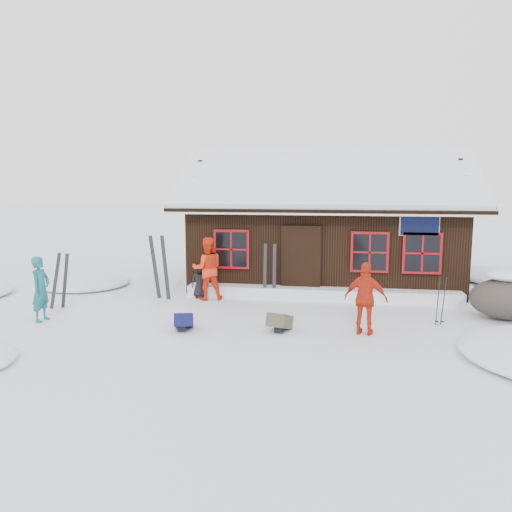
{
  "coord_description": "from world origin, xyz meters",
  "views": [
    {
      "loc": [
        1.83,
        -11.55,
        3.27
      ],
      "look_at": [
        -0.24,
        1.55,
        1.3
      ],
      "focal_mm": 35.0,
      "sensor_mm": 36.0,
      "label": 1
    }
  ],
  "objects_px": {
    "skier_orange_right": "(366,299)",
    "boulder": "(509,297)",
    "skier_teal": "(41,289)",
    "backpack_olive": "(280,324)",
    "backpack_blue": "(184,323)",
    "ski_poles": "(441,302)",
    "skier_crouched": "(200,281)",
    "skier_orange_left": "(207,269)",
    "ski_pair_left": "(60,281)"
  },
  "relations": [
    {
      "from": "skier_orange_right",
      "to": "boulder",
      "type": "distance_m",
      "value": 3.91
    },
    {
      "from": "skier_teal",
      "to": "skier_orange_left",
      "type": "xyz_separation_m",
      "value": [
        3.33,
        2.75,
        0.11
      ]
    },
    {
      "from": "ski_poles",
      "to": "backpack_olive",
      "type": "height_order",
      "value": "ski_poles"
    },
    {
      "from": "boulder",
      "to": "skier_crouched",
      "type": "bearing_deg",
      "value": 172.65
    },
    {
      "from": "backpack_blue",
      "to": "boulder",
      "type": "bearing_deg",
      "value": 1.26
    },
    {
      "from": "skier_teal",
      "to": "backpack_olive",
      "type": "xyz_separation_m",
      "value": [
        5.66,
        0.06,
        -0.62
      ]
    },
    {
      "from": "skier_crouched",
      "to": "ski_poles",
      "type": "distance_m",
      "value": 6.46
    },
    {
      "from": "skier_teal",
      "to": "backpack_olive",
      "type": "height_order",
      "value": "skier_teal"
    },
    {
      "from": "skier_teal",
      "to": "ski_pair_left",
      "type": "xyz_separation_m",
      "value": [
        -0.21,
        1.2,
        -0.06
      ]
    },
    {
      "from": "ski_poles",
      "to": "backpack_blue",
      "type": "xyz_separation_m",
      "value": [
        -5.72,
        -1.31,
        -0.4
      ]
    },
    {
      "from": "skier_crouched",
      "to": "skier_orange_right",
      "type": "bearing_deg",
      "value": -56.74
    },
    {
      "from": "skier_crouched",
      "to": "backpack_olive",
      "type": "bearing_deg",
      "value": -72.14
    },
    {
      "from": "ski_poles",
      "to": "backpack_olive",
      "type": "bearing_deg",
      "value": -163.44
    },
    {
      "from": "skier_orange_right",
      "to": "backpack_blue",
      "type": "bearing_deg",
      "value": 18.05
    },
    {
      "from": "skier_crouched",
      "to": "ski_poles",
      "type": "xyz_separation_m",
      "value": [
        6.21,
        -1.8,
        0.06
      ]
    },
    {
      "from": "skier_teal",
      "to": "boulder",
      "type": "bearing_deg",
      "value": -78.69
    },
    {
      "from": "skier_teal",
      "to": "backpack_olive",
      "type": "bearing_deg",
      "value": -87.93
    },
    {
      "from": "ski_poles",
      "to": "backpack_olive",
      "type": "relative_size",
      "value": 2.07
    },
    {
      "from": "boulder",
      "to": "ski_poles",
      "type": "bearing_deg",
      "value": -155.76
    },
    {
      "from": "skier_orange_right",
      "to": "boulder",
      "type": "bearing_deg",
      "value": -138.76
    },
    {
      "from": "boulder",
      "to": "backpack_olive",
      "type": "distance_m",
      "value": 5.64
    },
    {
      "from": "skier_crouched",
      "to": "backpack_olive",
      "type": "xyz_separation_m",
      "value": [
        2.61,
        -2.87,
        -0.33
      ]
    },
    {
      "from": "backpack_blue",
      "to": "skier_orange_right",
      "type": "bearing_deg",
      "value": -10.22
    },
    {
      "from": "skier_orange_left",
      "to": "ski_pair_left",
      "type": "distance_m",
      "value": 3.87
    },
    {
      "from": "skier_orange_left",
      "to": "boulder",
      "type": "relative_size",
      "value": 0.97
    },
    {
      "from": "skier_teal",
      "to": "backpack_blue",
      "type": "distance_m",
      "value": 3.6
    },
    {
      "from": "ski_pair_left",
      "to": "backpack_blue",
      "type": "relative_size",
      "value": 2.81
    },
    {
      "from": "skier_crouched",
      "to": "backpack_blue",
      "type": "bearing_deg",
      "value": -105.56
    },
    {
      "from": "skier_teal",
      "to": "ski_poles",
      "type": "xyz_separation_m",
      "value": [
        9.26,
        1.13,
        -0.23
      ]
    },
    {
      "from": "boulder",
      "to": "backpack_olive",
      "type": "xyz_separation_m",
      "value": [
        -5.32,
        -1.84,
        -0.38
      ]
    },
    {
      "from": "boulder",
      "to": "skier_orange_left",
      "type": "bearing_deg",
      "value": 173.71
    },
    {
      "from": "skier_orange_left",
      "to": "ski_poles",
      "type": "distance_m",
      "value": 6.16
    },
    {
      "from": "skier_orange_left",
      "to": "backpack_olive",
      "type": "xyz_separation_m",
      "value": [
        2.33,
        -2.69,
        -0.73
      ]
    },
    {
      "from": "boulder",
      "to": "backpack_blue",
      "type": "bearing_deg",
      "value": -164.34
    },
    {
      "from": "skier_orange_left",
      "to": "skier_crouched",
      "type": "distance_m",
      "value": 0.52
    },
    {
      "from": "skier_crouched",
      "to": "boulder",
      "type": "relative_size",
      "value": 0.53
    },
    {
      "from": "skier_teal",
      "to": "skier_crouched",
      "type": "distance_m",
      "value": 4.24
    },
    {
      "from": "skier_orange_right",
      "to": "skier_teal",
      "type": "bearing_deg",
      "value": 14.69
    },
    {
      "from": "backpack_olive",
      "to": "boulder",
      "type": "bearing_deg",
      "value": 35.64
    },
    {
      "from": "skier_crouched",
      "to": "skier_teal",
      "type": "bearing_deg",
      "value": -160.69
    },
    {
      "from": "skier_orange_left",
      "to": "skier_crouched",
      "type": "relative_size",
      "value": 1.82
    },
    {
      "from": "ski_poles",
      "to": "backpack_blue",
      "type": "relative_size",
      "value": 2.16
    },
    {
      "from": "ski_pair_left",
      "to": "backpack_olive",
      "type": "distance_m",
      "value": 6.01
    },
    {
      "from": "skier_teal",
      "to": "backpack_olive",
      "type": "relative_size",
      "value": 2.75
    },
    {
      "from": "skier_orange_left",
      "to": "backpack_blue",
      "type": "bearing_deg",
      "value": 74.58
    },
    {
      "from": "skier_teal",
      "to": "ski_poles",
      "type": "distance_m",
      "value": 9.34
    },
    {
      "from": "ski_pair_left",
      "to": "ski_poles",
      "type": "relative_size",
      "value": 1.3
    },
    {
      "from": "backpack_blue",
      "to": "skier_orange_left",
      "type": "bearing_deg",
      "value": 79.64
    },
    {
      "from": "ski_pair_left",
      "to": "skier_teal",
      "type": "bearing_deg",
      "value": -88.67
    },
    {
      "from": "skier_teal",
      "to": "ski_pair_left",
      "type": "height_order",
      "value": "skier_teal"
    }
  ]
}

